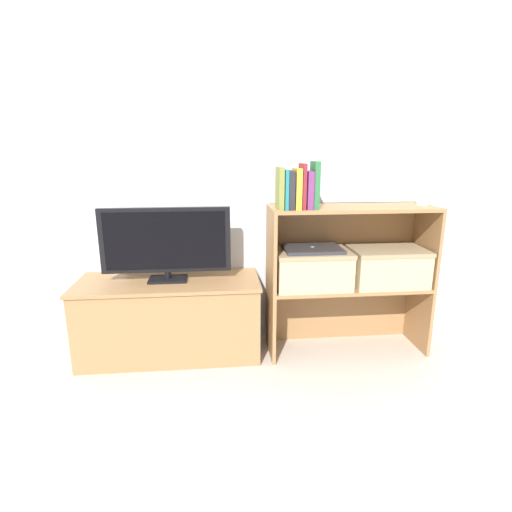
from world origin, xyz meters
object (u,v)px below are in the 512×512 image
(book_teal, at_px, (285,189))
(book_charcoal, at_px, (290,190))
(storage_basket_right, at_px, (387,265))
(book_olive, at_px, (280,188))
(book_forest, at_px, (315,185))
(laptop, at_px, (312,249))
(tv_stand, at_px, (170,317))
(book_maroon, at_px, (302,186))
(storage_basket_left, at_px, (312,267))
(book_plum, at_px, (308,190))
(baby_monitor, at_px, (423,196))
(tv, at_px, (166,242))
(book_mustard, at_px, (297,189))

(book_teal, height_order, book_charcoal, book_teal)
(book_teal, height_order, storage_basket_right, book_teal)
(book_olive, xyz_separation_m, book_teal, (0.03, 0.00, -0.01))
(book_forest, xyz_separation_m, laptop, (0.01, 0.05, -0.37))
(tv_stand, relative_size, book_teal, 5.03)
(book_maroon, bearing_deg, book_olive, 180.00)
(book_teal, relative_size, storage_basket_left, 0.48)
(tv_stand, relative_size, storage_basket_left, 2.44)
(tv_stand, height_order, book_plum, book_plum)
(book_charcoal, bearing_deg, book_teal, 180.00)
(book_charcoal, relative_size, baby_monitor, 1.53)
(tv, bearing_deg, book_charcoal, -8.60)
(book_charcoal, height_order, book_plum, book_charcoal)
(tv, distance_m, book_olive, 0.72)
(book_plum, distance_m, storage_basket_left, 0.46)
(storage_basket_right, bearing_deg, baby_monitor, 4.50)
(book_olive, height_order, laptop, book_olive)
(book_mustard, xyz_separation_m, book_forest, (0.10, 0.00, 0.02))
(book_mustard, bearing_deg, tv, 171.84)
(book_olive, height_order, book_charcoal, book_olive)
(book_mustard, xyz_separation_m, laptop, (0.11, 0.05, -0.35))
(tv_stand, relative_size, book_plum, 5.26)
(book_forest, relative_size, laptop, 0.77)
(book_plum, relative_size, laptop, 0.61)
(book_forest, height_order, storage_basket_right, book_forest)
(tv_stand, distance_m, book_maroon, 1.10)
(tv, height_order, storage_basket_left, tv)
(book_mustard, bearing_deg, laptop, 23.71)
(book_charcoal, relative_size, storage_basket_right, 0.47)
(book_olive, relative_size, book_mustard, 1.03)
(book_plum, xyz_separation_m, storage_basket_left, (0.05, 0.05, -0.46))
(tv_stand, distance_m, book_charcoal, 1.04)
(book_olive, relative_size, book_maroon, 0.93)
(tv, relative_size, book_charcoal, 3.59)
(laptop, bearing_deg, book_forest, -104.42)
(tv, bearing_deg, book_plum, -7.51)
(book_teal, xyz_separation_m, book_plum, (0.13, 0.00, -0.00))
(book_plum, distance_m, book_forest, 0.04)
(book_olive, bearing_deg, book_teal, 0.00)
(book_olive, relative_size, book_teal, 1.06)
(tv, height_order, storage_basket_right, tv)
(book_plum, bearing_deg, storage_basket_left, 46.13)
(storage_basket_left, relative_size, storage_basket_right, 1.00)
(book_maroon, xyz_separation_m, baby_monitor, (0.73, 0.06, -0.07))
(book_teal, distance_m, book_charcoal, 0.03)
(book_charcoal, distance_m, laptop, 0.38)
(tv_stand, distance_m, tv, 0.47)
(book_forest, bearing_deg, book_teal, 180.00)
(laptop, bearing_deg, tv, 176.21)
(book_charcoal, bearing_deg, book_plum, 0.00)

